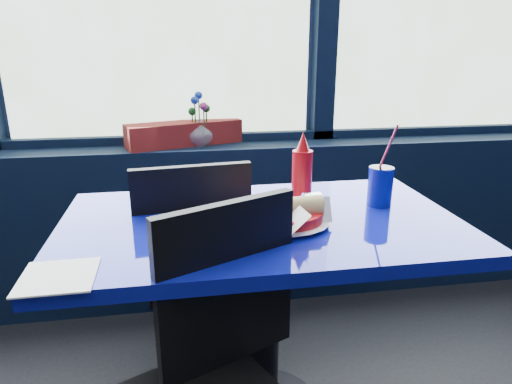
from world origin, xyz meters
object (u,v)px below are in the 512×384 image
Objects in this scene: near_table at (261,273)px; planter_box at (184,133)px; ketchup_bottle at (302,174)px; soda_cup at (380,185)px; chair_near_back at (198,259)px; chair_near_front at (214,368)px; food_basket at (287,216)px; flower_vase at (200,129)px.

near_table is 0.96m from planter_box.
ketchup_bottle is (0.36, -0.79, 0.00)m from planter_box.
planter_box is at bearing 126.82° from soda_cup.
near_table is at bearing 122.07° from chair_near_back.
chair_near_front is 1.29m from planter_box.
soda_cup reaches higher than near_table.
ketchup_bottle is 0.90× the size of soda_cup.
food_basket is (0.27, -0.96, -0.07)m from planter_box.
near_table is 0.48m from soda_cup.
chair_near_front is 3.32× the size of soda_cup.
chair_near_front is 0.46m from food_basket.
chair_near_back is (-0.19, 0.24, -0.05)m from near_table.
food_basket is at bearing 123.28° from chair_near_back.
flower_vase reaches higher than chair_near_back.
ketchup_bottle reaches higher than planter_box.
flower_vase reaches higher than soda_cup.
ketchup_bottle reaches higher than near_table.
chair_near_back is at bearing 152.05° from food_basket.
near_table is at bearing -146.59° from ketchup_bottle.
near_table is at bearing -94.91° from planter_box.
planter_box is at bearing 114.57° from ketchup_bottle.
flower_vase is (-0.14, 0.86, 0.31)m from near_table.
food_basket reaches higher than near_table.
chair_near_back is at bearing 128.35° from near_table.
planter_box is at bearing -94.38° from chair_near_back.
chair_near_back is at bearing 66.27° from chair_near_front.
near_table is 2.21× the size of planter_box.
flower_vase is at bearing -100.95° from chair_near_back.
chair_near_back reaches higher than near_table.
soda_cup is at bearing 11.01° from chair_near_front.
chair_near_back is 3.66× the size of ketchup_bottle.
chair_near_back is at bearing 163.78° from soda_cup.
food_basket is 0.20m from ketchup_bottle.
chair_near_front reaches higher than chair_near_back.
planter_box is 1.03m from soda_cup.
chair_near_back is 1.65× the size of planter_box.
food_basket is 1.19× the size of ketchup_bottle.
food_basket is (0.06, -0.07, 0.21)m from near_table.
ketchup_bottle reaches higher than food_basket.
planter_box is 2.18× the size of flower_vase.
planter_box is 0.87m from ketchup_bottle.
planter_box is 2.00× the size of soda_cup.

